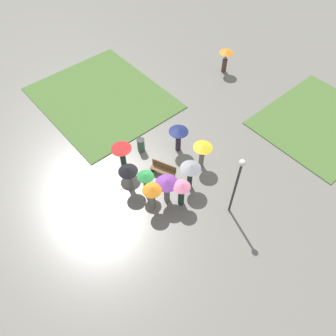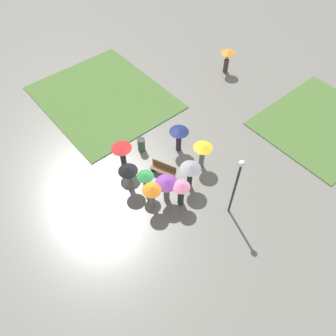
{
  "view_description": "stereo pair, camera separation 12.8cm",
  "coord_description": "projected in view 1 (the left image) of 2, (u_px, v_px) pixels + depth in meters",
  "views": [
    {
      "loc": [
        9.21,
        -7.11,
        15.31
      ],
      "look_at": [
        0.7,
        0.24,
        0.91
      ],
      "focal_mm": 35.0,
      "sensor_mm": 36.0,
      "label": 1
    },
    {
      "loc": [
        9.29,
        -7.02,
        15.31
      ],
      "look_at": [
        0.7,
        0.24,
        0.91
      ],
      "focal_mm": 35.0,
      "sensor_mm": 36.0,
      "label": 2
    }
  ],
  "objects": [
    {
      "name": "crowd_person_orange",
      "position": [
        152.0,
        192.0,
        16.64
      ],
      "size": [
        1.0,
        1.0,
        1.86
      ],
      "rotation": [
        0.0,
        0.0,
        6.13
      ],
      "color": "slate",
      "rests_on": "ground_plane"
    },
    {
      "name": "crowd_person_black",
      "position": [
        128.0,
        173.0,
        17.43
      ],
      "size": [
        1.05,
        1.05,
        1.84
      ],
      "rotation": [
        0.0,
        0.0,
        3.98
      ],
      "color": "slate",
      "rests_on": "ground_plane"
    },
    {
      "name": "crowd_person_red",
      "position": [
        122.0,
        153.0,
        18.31
      ],
      "size": [
        1.15,
        1.15,
        1.93
      ],
      "rotation": [
        0.0,
        0.0,
        2.74
      ],
      "color": "#1E3328",
      "rests_on": "ground_plane"
    },
    {
      "name": "crowd_person_yellow",
      "position": [
        203.0,
        150.0,
        18.48
      ],
      "size": [
        1.1,
        1.1,
        1.8
      ],
      "rotation": [
        0.0,
        0.0,
        0.11
      ],
      "color": "slate",
      "rests_on": "ground_plane"
    },
    {
      "name": "crowd_person_grey",
      "position": [
        190.0,
        170.0,
        17.49
      ],
      "size": [
        1.13,
        1.13,
        1.86
      ],
      "rotation": [
        0.0,
        0.0,
        5.46
      ],
      "color": "#1E3328",
      "rests_on": "ground_plane"
    },
    {
      "name": "crowd_person_green",
      "position": [
        146.0,
        180.0,
        17.36
      ],
      "size": [
        0.91,
        0.91,
        1.73
      ],
      "rotation": [
        0.0,
        0.0,
        2.77
      ],
      "color": "#47382D",
      "rests_on": "ground_plane"
    },
    {
      "name": "trash_bin",
      "position": [
        141.0,
        145.0,
        19.92
      ],
      "size": [
        0.48,
        0.48,
        0.94
      ],
      "color": "#335638",
      "rests_on": "ground_plane"
    },
    {
      "name": "lawn_patch_near",
      "position": [
        102.0,
        98.0,
        23.29
      ],
      "size": [
        9.41,
        7.86,
        0.06
      ],
      "color": "#4C7033",
      "rests_on": "ground_plane"
    },
    {
      "name": "crowd_person_navy",
      "position": [
        178.0,
        135.0,
        19.28
      ],
      "size": [
        1.16,
        1.16,
        1.77
      ],
      "rotation": [
        0.0,
        0.0,
        5.12
      ],
      "color": "#2D2333",
      "rests_on": "ground_plane"
    },
    {
      "name": "park_bench",
      "position": [
        163.0,
        169.0,
        18.78
      ],
      "size": [
        1.55,
        0.98,
        0.9
      ],
      "rotation": [
        0.0,
        0.0,
        0.4
      ],
      "color": "brown",
      "rests_on": "ground_plane"
    },
    {
      "name": "crowd_person_purple",
      "position": [
        167.0,
        185.0,
        16.98
      ],
      "size": [
        1.18,
        1.18,
        1.78
      ],
      "rotation": [
        0.0,
        0.0,
        3.28
      ],
      "color": "slate",
      "rests_on": "ground_plane"
    },
    {
      "name": "lamp_post",
      "position": [
        237.0,
        180.0,
        15.51
      ],
      "size": [
        0.32,
        0.32,
        4.21
      ],
      "color": "#2D2D30",
      "rests_on": "ground_plane"
    },
    {
      "name": "lawn_patch_far",
      "position": [
        320.0,
        122.0,
        21.76
      ],
      "size": [
        6.63,
        7.89,
        0.06
      ],
      "color": "#4C7033",
      "rests_on": "ground_plane"
    },
    {
      "name": "crowd_person_pink",
      "position": [
        182.0,
        190.0,
        16.92
      ],
      "size": [
        0.93,
        0.93,
        1.8
      ],
      "rotation": [
        0.0,
        0.0,
        1.21
      ],
      "color": "#1E3328",
      "rests_on": "ground_plane"
    },
    {
      "name": "lone_walker_far_path",
      "position": [
        226.0,
        57.0,
        24.31
      ],
      "size": [
        1.04,
        1.04,
        1.8
      ],
      "rotation": [
        0.0,
        0.0,
        1.46
      ],
      "color": "#47382D",
      "rests_on": "ground_plane"
    },
    {
      "name": "ground_plane",
      "position": [
        157.0,
        172.0,
        19.22
      ],
      "size": [
        90.0,
        90.0,
        0.0
      ],
      "primitive_type": "plane",
      "color": "slate"
    }
  ]
}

